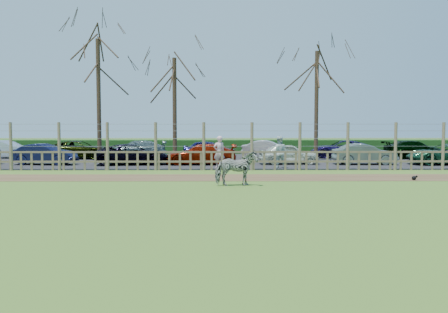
{
  "coord_description": "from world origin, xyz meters",
  "views": [
    {
      "loc": [
        0.82,
        -17.88,
        2.53
      ],
      "look_at": [
        1.0,
        2.5,
        1.1
      ],
      "focal_mm": 40.0,
      "sensor_mm": 36.0,
      "label": 1
    }
  ],
  "objects_px": {
    "car_2": "(132,154)",
    "car_12": "(342,149)",
    "tree_right": "(317,79)",
    "car_10": "(209,149)",
    "tree_mid": "(174,84)",
    "car_5": "(365,154)",
    "car_11": "(268,149)",
    "zebra": "(236,168)",
    "car_1": "(45,154)",
    "car_3": "(201,154)",
    "car_9": "(136,150)",
    "visitor_b": "(279,152)",
    "car_6": "(445,154)",
    "car_4": "(289,154)",
    "car_7": "(6,149)",
    "tree_left": "(98,70)",
    "car_8": "(79,150)",
    "crow": "(414,178)",
    "visitor_a": "(219,152)",
    "car_13": "(414,150)"
  },
  "relations": [
    {
      "from": "car_1",
      "to": "car_13",
      "type": "xyz_separation_m",
      "value": [
        23.34,
        4.6,
        0.0
      ]
    },
    {
      "from": "tree_mid",
      "to": "car_9",
      "type": "height_order",
      "value": "tree_mid"
    },
    {
      "from": "crow",
      "to": "car_1",
      "type": "distance_m",
      "value": 20.08
    },
    {
      "from": "car_6",
      "to": "car_9",
      "type": "relative_size",
      "value": 1.04
    },
    {
      "from": "tree_left",
      "to": "visitor_b",
      "type": "bearing_deg",
      "value": -19.78
    },
    {
      "from": "car_6",
      "to": "car_4",
      "type": "bearing_deg",
      "value": -90.77
    },
    {
      "from": "car_1",
      "to": "car_3",
      "type": "height_order",
      "value": "same"
    },
    {
      "from": "car_2",
      "to": "tree_mid",
      "type": "bearing_deg",
      "value": -50.2
    },
    {
      "from": "car_5",
      "to": "visitor_b",
      "type": "bearing_deg",
      "value": 113.88
    },
    {
      "from": "crow",
      "to": "car_12",
      "type": "relative_size",
      "value": 0.06
    },
    {
      "from": "tree_mid",
      "to": "car_6",
      "type": "distance_m",
      "value": 16.68
    },
    {
      "from": "tree_mid",
      "to": "car_10",
      "type": "xyz_separation_m",
      "value": [
        2.08,
        2.68,
        -4.23
      ]
    },
    {
      "from": "car_2",
      "to": "car_9",
      "type": "bearing_deg",
      "value": -0.62
    },
    {
      "from": "car_1",
      "to": "car_12",
      "type": "relative_size",
      "value": 0.84
    },
    {
      "from": "car_5",
      "to": "car_11",
      "type": "height_order",
      "value": "same"
    },
    {
      "from": "zebra",
      "to": "car_5",
      "type": "height_order",
      "value": "zebra"
    },
    {
      "from": "car_2",
      "to": "visitor_b",
      "type": "bearing_deg",
      "value": -113.52
    },
    {
      "from": "tree_right",
      "to": "car_10",
      "type": "distance_m",
      "value": 8.59
    },
    {
      "from": "crow",
      "to": "car_7",
      "type": "xyz_separation_m",
      "value": [
        -23.03,
        12.83,
        0.54
      ]
    },
    {
      "from": "car_5",
      "to": "car_11",
      "type": "bearing_deg",
      "value": 43.98
    },
    {
      "from": "tree_right",
      "to": "car_8",
      "type": "relative_size",
      "value": 1.7
    },
    {
      "from": "visitor_b",
      "to": "car_10",
      "type": "xyz_separation_m",
      "value": [
        -3.92,
        7.46,
        -0.26
      ]
    },
    {
      "from": "car_7",
      "to": "car_4",
      "type": "bearing_deg",
      "value": -97.64
    },
    {
      "from": "car_9",
      "to": "car_10",
      "type": "distance_m",
      "value": 4.96
    },
    {
      "from": "car_7",
      "to": "car_2",
      "type": "bearing_deg",
      "value": -111.45
    },
    {
      "from": "tree_left",
      "to": "crow",
      "type": "xyz_separation_m",
      "value": [
        15.74,
        -9.04,
        -5.51
      ]
    },
    {
      "from": "car_8",
      "to": "car_9",
      "type": "xyz_separation_m",
      "value": [
        3.78,
        0.22,
        0.0
      ]
    },
    {
      "from": "zebra",
      "to": "visitor_b",
      "type": "height_order",
      "value": "visitor_b"
    },
    {
      "from": "tree_right",
      "to": "visitor_b",
      "type": "height_order",
      "value": "tree_right"
    },
    {
      "from": "car_2",
      "to": "car_12",
      "type": "relative_size",
      "value": 1.0
    },
    {
      "from": "car_7",
      "to": "car_11",
      "type": "xyz_separation_m",
      "value": [
        17.95,
        0.1,
        0.0
      ]
    },
    {
      "from": "tree_right",
      "to": "zebra",
      "type": "height_order",
      "value": "tree_right"
    },
    {
      "from": "car_2",
      "to": "car_7",
      "type": "bearing_deg",
      "value": 53.27
    },
    {
      "from": "car_9",
      "to": "car_12",
      "type": "bearing_deg",
      "value": 84.1
    },
    {
      "from": "tree_left",
      "to": "visitor_b",
      "type": "xyz_separation_m",
      "value": [
        10.5,
        -3.78,
        -4.71
      ]
    },
    {
      "from": "zebra",
      "to": "car_7",
      "type": "distance_m",
      "value": 21.16
    },
    {
      "from": "car_6",
      "to": "car_11",
      "type": "xyz_separation_m",
      "value": [
        -9.76,
        5.54,
        0.0
      ]
    },
    {
      "from": "car_2",
      "to": "car_11",
      "type": "bearing_deg",
      "value": -65.39
    },
    {
      "from": "car_4",
      "to": "car_12",
      "type": "bearing_deg",
      "value": -43.76
    },
    {
      "from": "car_11",
      "to": "zebra",
      "type": "bearing_deg",
      "value": 176.72
    },
    {
      "from": "tree_right",
      "to": "car_11",
      "type": "bearing_deg",
      "value": 139.99
    },
    {
      "from": "car_2",
      "to": "car_9",
      "type": "relative_size",
      "value": 1.04
    },
    {
      "from": "visitor_a",
      "to": "car_9",
      "type": "xyz_separation_m",
      "value": [
        -5.67,
        7.23,
        -0.26
      ]
    },
    {
      "from": "tree_right",
      "to": "car_9",
      "type": "bearing_deg",
      "value": 170.77
    },
    {
      "from": "car_12",
      "to": "crow",
      "type": "bearing_deg",
      "value": 7.42
    },
    {
      "from": "car_4",
      "to": "car_5",
      "type": "xyz_separation_m",
      "value": [
        4.4,
        -0.24,
        0.0
      ]
    },
    {
      "from": "car_6",
      "to": "car_8",
      "type": "height_order",
      "value": "same"
    },
    {
      "from": "car_9",
      "to": "car_5",
      "type": "bearing_deg",
      "value": 63.29
    },
    {
      "from": "zebra",
      "to": "car_1",
      "type": "height_order",
      "value": "zebra"
    },
    {
      "from": "car_5",
      "to": "car_6",
      "type": "bearing_deg",
      "value": -92.03
    }
  ]
}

